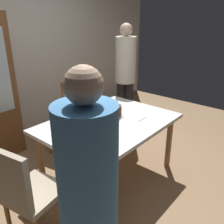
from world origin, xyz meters
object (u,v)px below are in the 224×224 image
object	(u,v)px
chair_spindle_back	(67,121)
person_guest	(125,73)
plate_far_side	(89,118)
person_celebrant	(89,197)
dining_table	(109,128)
chair_upholstered	(25,191)
plate_near_celebrant	(100,141)
birthday_cake	(113,111)

from	to	relation	value
chair_spindle_back	person_guest	bearing A→B (deg)	-11.01
person_guest	chair_spindle_back	bearing A→B (deg)	168.99
plate_far_side	person_celebrant	bearing A→B (deg)	-134.79
dining_table	plate_far_side	bearing A→B (deg)	107.20
dining_table	person_guest	size ratio (longest dim) A/B	0.86
chair_upholstered	person_celebrant	size ratio (longest dim) A/B	0.57
dining_table	plate_near_celebrant	xyz separation A→B (m)	(-0.41, -0.24, 0.09)
plate_near_celebrant	plate_far_side	distance (m)	0.59
birthday_cake	dining_table	bearing A→B (deg)	-152.50
person_guest	plate_near_celebrant	bearing A→B (deg)	-150.22
dining_table	chair_upholstered	world-z (taller)	chair_upholstered
dining_table	birthday_cake	size ratio (longest dim) A/B	5.36
plate_far_side	person_celebrant	world-z (taller)	person_celebrant
plate_near_celebrant	plate_far_side	xyz separation A→B (m)	(0.34, 0.48, 0.00)
chair_upholstered	person_celebrant	world-z (taller)	person_celebrant
plate_far_side	person_guest	distance (m)	1.33
chair_upholstered	chair_spindle_back	bearing A→B (deg)	37.51
person_celebrant	dining_table	bearing A→B (deg)	36.45
plate_far_side	person_guest	xyz separation A→B (m)	(1.23, 0.41, 0.26)
plate_near_celebrant	chair_upholstered	bearing A→B (deg)	167.23
birthday_cake	plate_far_side	xyz separation A→B (m)	(-0.23, 0.16, -0.05)
dining_table	chair_upholstered	size ratio (longest dim) A/B	1.58
chair_spindle_back	plate_near_celebrant	bearing A→B (deg)	-114.40
plate_near_celebrant	person_celebrant	xyz separation A→B (m)	(-0.77, -0.63, 0.21)
plate_far_side	person_celebrant	xyz separation A→B (m)	(-1.11, -1.12, 0.21)
plate_near_celebrant	chair_spindle_back	world-z (taller)	chair_spindle_back
chair_upholstered	person_guest	distance (m)	2.45
birthday_cake	plate_far_side	world-z (taller)	birthday_cake
chair_upholstered	plate_near_celebrant	bearing A→B (deg)	-12.77
birthday_cake	plate_near_celebrant	xyz separation A→B (m)	(-0.57, -0.33, -0.05)
birthday_cake	chair_upholstered	size ratio (longest dim) A/B	0.29
dining_table	chair_spindle_back	world-z (taller)	chair_spindle_back
dining_table	chair_spindle_back	bearing A→B (deg)	84.09
chair_spindle_back	chair_upholstered	world-z (taller)	same
dining_table	plate_far_side	size ratio (longest dim) A/B	6.82
person_celebrant	plate_near_celebrant	bearing A→B (deg)	39.34
plate_near_celebrant	person_celebrant	size ratio (longest dim) A/B	0.13
plate_near_celebrant	chair_upholstered	xyz separation A→B (m)	(-0.73, 0.16, -0.21)
birthday_cake	chair_spindle_back	world-z (taller)	chair_spindle_back
plate_near_celebrant	person_celebrant	world-z (taller)	person_celebrant
chair_spindle_back	chair_upholstered	xyz separation A→B (m)	(-1.23, -0.94, 0.07)
plate_near_celebrant	chair_upholstered	world-z (taller)	chair_upholstered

